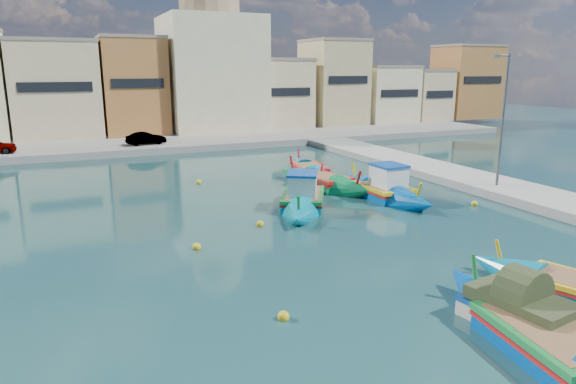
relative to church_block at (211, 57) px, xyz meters
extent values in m
plane|color=#13323B|center=(-10.00, -40.00, -8.41)|extent=(160.00, 160.00, 0.00)
cube|color=gray|center=(-10.00, -8.00, -8.11)|extent=(80.00, 8.00, 0.60)
cube|color=beige|center=(-15.74, -0.28, -3.31)|extent=(7.88, 7.44, 8.99)
cube|color=gray|center=(-15.74, -0.28, 1.33)|extent=(8.04, 7.59, 0.30)
cube|color=black|center=(-15.74, -4.05, -2.86)|extent=(6.30, 0.10, 0.90)
cube|color=#B67339|center=(-8.46, -0.93, -3.09)|extent=(6.17, 6.13, 9.43)
cube|color=gray|center=(-8.46, -0.93, 1.77)|extent=(6.29, 6.26, 0.30)
cube|color=black|center=(-8.46, -4.05, -2.62)|extent=(4.93, 0.10, 0.90)
cube|color=tan|center=(-0.95, -0.15, -4.78)|extent=(7.31, 7.69, 6.05)
cube|color=gray|center=(-0.95, -0.15, -1.60)|extent=(7.46, 7.85, 0.30)
cube|color=black|center=(-0.95, -4.05, -4.48)|extent=(5.85, 0.10, 0.90)
cube|color=beige|center=(7.02, -0.35, -4.10)|extent=(7.54, 7.30, 7.41)
cube|color=gray|center=(7.02, -0.35, -0.25)|extent=(7.69, 7.45, 0.30)
cube|color=black|center=(7.02, -4.05, -3.73)|extent=(6.03, 0.10, 0.90)
cube|color=tan|center=(14.93, -0.51, -2.99)|extent=(6.36, 6.97, 9.63)
cube|color=gray|center=(14.93, -0.51, 1.98)|extent=(6.48, 7.11, 0.30)
cube|color=black|center=(14.93, -4.05, -2.51)|extent=(5.09, 0.10, 0.90)
cube|color=beige|center=(22.15, -0.65, -4.48)|extent=(6.63, 6.70, 6.65)
cube|color=gray|center=(22.15, -0.65, -1.01)|extent=(6.76, 6.83, 0.30)
cube|color=black|center=(22.15, -4.05, -4.15)|extent=(5.30, 0.10, 0.90)
cube|color=beige|center=(28.26, -0.25, -4.71)|extent=(5.08, 7.51, 6.20)
cube|color=gray|center=(28.26, -0.25, -1.45)|extent=(5.18, 7.66, 0.30)
cube|color=black|center=(28.26, -4.05, -4.40)|extent=(4.06, 0.10, 0.90)
cube|color=#B67339|center=(35.15, -1.00, -3.14)|extent=(7.79, 6.00, 9.33)
cube|color=gray|center=(35.15, -1.00, 1.67)|extent=(7.95, 6.12, 0.30)
cube|color=black|center=(35.15, -4.05, -2.68)|extent=(6.23, 0.10, 0.90)
cube|color=beige|center=(0.00, 0.00, -1.81)|extent=(10.00, 10.00, 12.00)
cylinder|color=#9E8466|center=(0.00, 0.00, 5.39)|extent=(6.40, 6.40, 2.40)
cylinder|color=#595B60|center=(7.50, -34.00, -4.41)|extent=(0.16, 0.16, 8.00)
cylinder|color=#595B60|center=(7.10, -34.00, -0.51)|extent=(1.00, 0.10, 0.10)
cube|color=#595B60|center=(6.60, -34.00, -0.56)|extent=(0.35, 0.15, 0.18)
imported|color=#4C1919|center=(-8.86, -9.50, -7.25)|extent=(3.52, 1.62, 1.12)
cube|color=#0087A2|center=(-4.23, -32.01, -8.20)|extent=(3.58, 4.19, 1.02)
cone|color=#0087A2|center=(-2.74, -29.37, -8.15)|extent=(3.43, 3.93, 2.62)
cone|color=#0087A2|center=(-5.71, -34.64, -8.15)|extent=(3.43, 3.93, 2.62)
cube|color=#187930|center=(-4.23, -32.01, -7.77)|extent=(3.75, 4.41, 0.18)
cube|color=red|center=(-4.23, -32.01, -7.96)|extent=(3.70, 4.30, 0.10)
cube|color=olive|center=(-4.23, -32.01, -7.69)|extent=(3.15, 3.75, 0.06)
cylinder|color=#187930|center=(-2.60, -29.11, -7.49)|extent=(0.36, 0.49, 1.11)
cylinder|color=#187930|center=(-5.86, -34.91, -7.49)|extent=(0.36, 0.49, 1.11)
cube|color=white|center=(-4.49, -32.47, -7.13)|extent=(2.16, 2.33, 1.13)
cube|color=#0F47A5|center=(-4.49, -32.47, -6.50)|extent=(2.30, 2.48, 0.12)
cube|color=#00509D|center=(0.73, -32.18, -8.20)|extent=(2.19, 3.42, 1.06)
cone|color=#00509D|center=(0.67, -29.38, -8.14)|extent=(2.19, 3.19, 2.64)
cone|color=#00509D|center=(0.80, -34.97, -8.14)|extent=(2.19, 3.19, 2.64)
cube|color=gold|center=(0.73, -32.18, -7.75)|extent=(2.28, 3.61, 0.19)
cube|color=red|center=(0.73, -32.18, -7.94)|extent=(2.30, 3.49, 0.11)
cube|color=olive|center=(0.73, -32.18, -7.67)|extent=(1.87, 3.11, 0.06)
cylinder|color=gold|center=(0.66, -29.11, -7.46)|extent=(0.16, 0.50, 1.15)
cylinder|color=gold|center=(0.80, -35.24, -7.46)|extent=(0.16, 0.50, 1.15)
cube|color=white|center=(0.74, -32.67, -7.09)|extent=(1.52, 1.75, 1.16)
cube|color=#0F47A5|center=(0.74, -32.67, -6.44)|extent=(1.61, 1.88, 0.13)
cube|color=#0074A2|center=(-0.22, -24.66, -8.22)|extent=(2.46, 3.45, 0.96)
cone|color=#0074A2|center=(0.26, -22.09, -8.17)|extent=(2.41, 3.22, 2.41)
cone|color=#0074A2|center=(-0.69, -27.22, -8.17)|extent=(2.41, 3.22, 2.41)
cube|color=red|center=(-0.22, -24.66, -7.82)|extent=(2.56, 3.63, 0.17)
cube|color=#197F33|center=(-0.22, -24.66, -7.99)|extent=(2.56, 3.52, 0.10)
cube|color=olive|center=(-0.22, -24.66, -7.74)|extent=(2.12, 3.11, 0.06)
cylinder|color=red|center=(0.31, -21.84, -7.55)|extent=(0.21, 0.47, 1.04)
cylinder|color=red|center=(-0.74, -27.47, -7.55)|extent=(0.21, 0.47, 1.04)
cube|color=#0B753E|center=(-1.21, -28.51, -8.19)|extent=(2.93, 3.74, 1.09)
cone|color=#0B753E|center=(-1.88, -25.86, -8.13)|extent=(2.88, 3.54, 2.70)
cone|color=#0B753E|center=(-0.54, -31.17, -8.13)|extent=(2.88, 3.54, 2.70)
cube|color=#B11912|center=(-1.21, -28.51, -7.73)|extent=(3.06, 3.94, 0.20)
cube|color=red|center=(-1.21, -28.51, -7.93)|extent=(3.05, 3.83, 0.11)
cube|color=olive|center=(-1.21, -28.51, -7.64)|extent=(2.54, 3.37, 0.07)
cylinder|color=#B11912|center=(-1.95, -25.60, -7.42)|extent=(0.27, 0.54, 1.19)
cylinder|color=#B11912|center=(-0.48, -31.43, -7.42)|extent=(0.27, 0.54, 1.19)
cube|color=#004BAA|center=(-4.81, -47.81, -8.20)|extent=(2.68, 3.91, 1.06)
cone|color=#004BAA|center=(-4.32, -44.87, -8.14)|extent=(2.64, 3.63, 2.68)
cube|color=#187C34|center=(-4.81, -47.81, -7.75)|extent=(2.80, 4.11, 0.19)
cube|color=red|center=(-4.81, -47.81, -7.94)|extent=(2.80, 3.99, 0.11)
cube|color=olive|center=(-4.81, -47.81, -7.67)|extent=(2.31, 3.53, 0.06)
cylinder|color=#187C34|center=(-4.27, -44.58, -7.46)|extent=(0.23, 0.52, 1.15)
cube|color=#00789C|center=(-1.12, -45.74, -8.23)|extent=(2.64, 3.24, 0.91)
cone|color=#00789C|center=(-1.88, -43.55, -8.18)|extent=(2.58, 3.07, 2.25)
cube|color=yellow|center=(-1.12, -45.74, -7.84)|extent=(2.76, 3.41, 0.16)
cube|color=red|center=(-1.12, -45.74, -8.01)|extent=(2.74, 3.32, 0.09)
cube|color=olive|center=(-1.12, -45.74, -7.77)|extent=(2.30, 2.91, 0.05)
cylinder|color=yellow|center=(-1.96, -43.34, -7.59)|extent=(0.26, 0.45, 0.99)
cube|color=beige|center=(-4.36, -46.47, -8.24)|extent=(2.10, 3.32, 0.78)
cube|color=#0F47A5|center=(-4.36, -46.47, -7.87)|extent=(2.18, 3.42, 0.13)
cube|color=#2D381E|center=(-4.36, -46.47, -7.57)|extent=(1.99, 2.96, 0.39)
cylinder|color=#2D381E|center=(-4.36, -46.47, -7.38)|extent=(1.06, 2.83, 0.67)
sphere|color=yellow|center=(-11.10, -36.27, -8.33)|extent=(0.36, 0.36, 0.36)
sphere|color=yellow|center=(-7.60, -34.37, -8.33)|extent=(0.36, 0.36, 0.36)
sphere|color=yellow|center=(-7.93, -24.32, -8.33)|extent=(0.36, 0.36, 0.36)
sphere|color=yellow|center=(4.29, -35.65, -8.33)|extent=(0.36, 0.36, 0.36)
sphere|color=yellow|center=(-10.27, -43.26, -8.33)|extent=(0.36, 0.36, 0.36)
camera|label=1|loc=(-15.78, -55.94, -1.19)|focal=32.00mm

